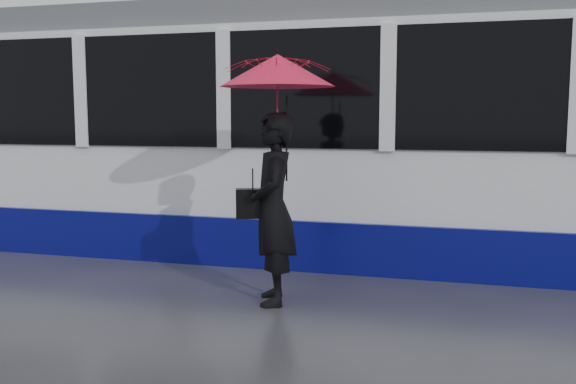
% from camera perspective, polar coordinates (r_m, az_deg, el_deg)
% --- Properties ---
extents(ground, '(90.00, 90.00, 0.00)m').
position_cam_1_polar(ground, '(6.53, 4.99, -10.02)').
color(ground, '#2A2A2F').
rests_on(ground, ground).
extents(rails, '(34.00, 1.51, 0.02)m').
position_cam_1_polar(rails, '(8.92, 8.03, -5.41)').
color(rails, '#3F3D38').
rests_on(rails, ground).
extents(tram, '(26.00, 2.56, 3.35)m').
position_cam_1_polar(tram, '(9.71, -11.28, 5.20)').
color(tram, white).
rests_on(tram, ground).
extents(woman, '(0.67, 0.82, 1.92)m').
position_cam_1_polar(woman, '(6.41, -1.34, -1.51)').
color(woman, black).
rests_on(woman, ground).
extents(umbrella, '(1.45, 1.45, 1.30)m').
position_cam_1_polar(umbrella, '(6.33, -0.93, 8.77)').
color(umbrella, '#E8138B').
rests_on(umbrella, ground).
extents(handbag, '(0.37, 0.26, 0.48)m').
position_cam_1_polar(handbag, '(6.49, -3.14, -1.01)').
color(handbag, black).
rests_on(handbag, ground).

